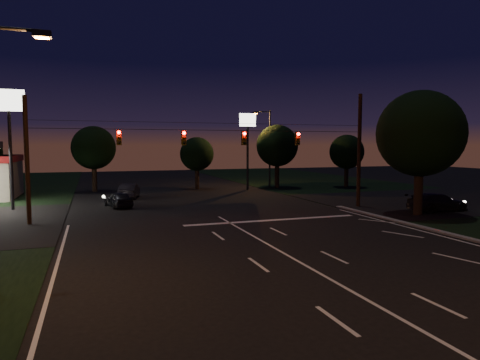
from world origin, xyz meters
name	(u,v)px	position (x,y,z in m)	size (l,w,h in m)	color
ground	(321,274)	(0.00, 0.00, 0.00)	(140.00, 140.00, 0.00)	black
cross_street_right	(428,201)	(20.00, 16.00, 0.00)	(20.00, 16.00, 0.02)	black
center_line	(441,341)	(0.00, -6.00, 0.01)	(0.14, 40.00, 0.01)	silver
stop_bar	(273,220)	(3.00, 11.50, 0.01)	(12.00, 0.50, 0.01)	silver
utility_pole_right	(358,207)	(12.00, 15.00, 0.00)	(0.30, 0.30, 9.00)	black
utility_pole_left	(30,225)	(-12.00, 15.00, 0.00)	(0.28, 0.28, 8.00)	black
signal_span	(215,137)	(0.00, 14.96, 5.50)	(24.00, 0.40, 1.56)	black
pole_sign_left_near	(9,118)	(-14.00, 22.00, 6.98)	(2.20, 0.30, 9.10)	black
pole_sign_right	(248,133)	(8.00, 30.00, 6.24)	(1.80, 0.30, 8.40)	black
street_light_right_far	(268,143)	(11.24, 32.00, 5.24)	(2.20, 0.35, 9.00)	black
tree_right_near	(419,135)	(13.53, 10.17, 5.68)	(6.00, 6.00, 8.76)	black
tree_far_b	(94,148)	(-7.98, 34.13, 4.61)	(4.60, 4.60, 6.98)	black
tree_far_c	(197,154)	(3.02, 33.10, 3.90)	(3.80, 3.80, 5.86)	black
tree_far_d	(277,146)	(12.02, 31.13, 4.83)	(4.80, 4.80, 7.30)	black
tree_far_e	(346,152)	(20.02, 29.11, 4.11)	(4.00, 4.00, 6.18)	black
car_oncoming_a	(118,199)	(-6.31, 21.04, 0.63)	(1.50, 3.72, 1.27)	black
car_oncoming_b	(129,191)	(-4.99, 26.69, 0.68)	(1.45, 4.16, 1.37)	black
car_cross	(437,202)	(16.16, 10.95, 0.69)	(1.92, 4.73, 1.37)	black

